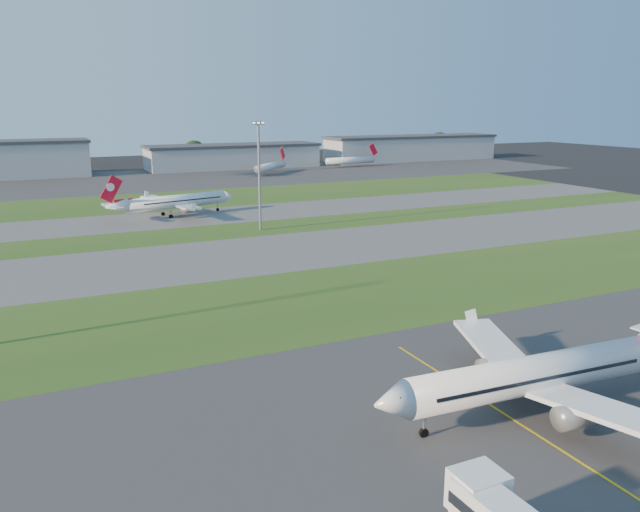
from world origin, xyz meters
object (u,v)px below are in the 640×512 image
light_mast_centre (259,169)px  mini_jet_near (271,166)px  airliner_parked (541,374)px  airliner_taxiing (176,202)px  mini_jet_far (351,160)px

light_mast_centre → mini_jet_near: bearing=68.0°
airliner_parked → airliner_taxiing: size_ratio=1.06×
mini_jet_near → mini_jet_far: same height
mini_jet_near → light_mast_centre: 125.45m
airliner_parked → mini_jet_near: size_ratio=1.68×
airliner_parked → mini_jet_near: airliner_parked is taller
airliner_taxiing → light_mast_centre: light_mast_centre is taller
airliner_parked → airliner_taxiing: airliner_parked is taller
airliner_parked → light_mast_centre: light_mast_centre is taller
mini_jet_far → airliner_parked: bearing=-116.7°
airliner_parked → mini_jet_near: bearing=79.3°
airliner_taxiing → airliner_parked: bearing=79.9°
mini_jet_far → light_mast_centre: size_ratio=1.11×
airliner_taxiing → mini_jet_near: size_ratio=1.58×
mini_jet_far → light_mast_centre: (-92.59, -127.45, 11.53)m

